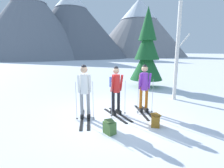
% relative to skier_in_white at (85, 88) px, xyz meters
% --- Properties ---
extents(ground_plane, '(400.00, 400.00, 0.00)m').
position_rel_skier_in_white_xyz_m(ground_plane, '(1.10, -0.25, -1.04)').
color(ground_plane, white).
extents(skier_in_white, '(0.70, 1.81, 1.82)m').
position_rel_skier_in_white_xyz_m(skier_in_white, '(0.00, 0.00, 0.00)').
color(skier_in_white, black).
rests_on(skier_in_white, ground).
extents(skier_in_red, '(0.60, 1.60, 1.74)m').
position_rel_skier_in_white_xyz_m(skier_in_red, '(1.10, -0.05, -0.05)').
color(skier_in_red, black).
rests_on(skier_in_red, ground).
extents(skier_in_purple, '(0.64, 1.62, 1.78)m').
position_rel_skier_in_white_xyz_m(skier_in_purple, '(2.19, -0.13, -0.02)').
color(skier_in_purple, black).
rests_on(skier_in_purple, ground).
extents(pine_tree_near, '(2.05, 2.05, 4.96)m').
position_rel_skier_in_white_xyz_m(pine_tree_near, '(4.74, 3.89, 1.23)').
color(pine_tree_near, '#51381E').
rests_on(pine_tree_near, ground).
extents(birch_tree_tall, '(0.63, 0.39, 4.39)m').
position_rel_skier_in_white_xyz_m(birch_tree_tall, '(4.45, 0.84, 1.19)').
color(birch_tree_tall, silver).
rests_on(birch_tree_tall, ground).
extents(backpack_on_snow_front, '(0.38, 0.40, 0.38)m').
position_rel_skier_in_white_xyz_m(backpack_on_snow_front, '(1.87, -1.39, -0.85)').
color(backpack_on_snow_front, '#99661E').
rests_on(backpack_on_snow_front, ground).
extents(backpack_on_snow_beside, '(0.33, 0.38, 0.38)m').
position_rel_skier_in_white_xyz_m(backpack_on_snow_beside, '(0.40, -1.36, -0.85)').
color(backpack_on_snow_beside, '#4C7238').
rests_on(backpack_on_snow_beside, ground).
extents(mountain_ridge_distant, '(101.82, 52.93, 26.15)m').
position_rel_skier_in_white_xyz_m(mountain_ridge_distant, '(12.38, 62.81, 11.45)').
color(mountain_ridge_distant, slate).
rests_on(mountain_ridge_distant, ground).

